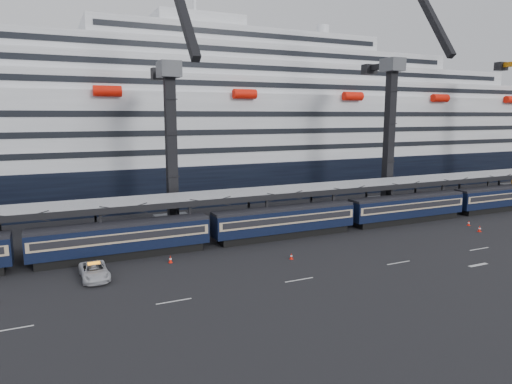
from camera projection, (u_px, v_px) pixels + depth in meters
ground at (388, 250)px, 52.20m from camera, size 260.00×260.00×0.00m
lane_markings at (477, 254)px, 50.87m from camera, size 111.00×4.27×0.02m
train at (308, 218)px, 58.87m from camera, size 133.05×3.00×4.05m
canopy at (322, 188)px, 63.86m from camera, size 130.00×6.25×5.53m
cruise_ship at (230, 130)px, 90.89m from camera, size 214.09×28.84×34.00m
crane_dark_near at (172, 142)px, 58.62m from camera, size 4.50×17.75×35.08m
crane_dark_mid at (391, 128)px, 71.91m from camera, size 4.50×18.24×39.64m
pickup_truck at (94, 271)px, 43.04m from camera, size 2.59×5.35×1.47m
traffic_cone_c at (170, 259)px, 47.77m from camera, size 0.39×0.39×0.77m
traffic_cone_d at (291, 256)px, 48.94m from camera, size 0.34×0.34×0.68m
traffic_cone_e at (480, 229)px, 60.51m from camera, size 0.42×0.42×0.85m
traffic_cone_f at (469, 223)px, 63.87m from camera, size 0.37×0.37×0.74m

